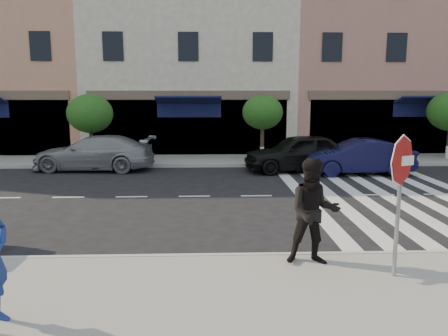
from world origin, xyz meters
TOP-DOWN VIEW (x-y plane):
  - ground at (0.00, 0.00)m, footprint 120.00×120.00m
  - sidewalk_near at (0.00, -3.75)m, footprint 60.00×4.50m
  - sidewalk_far at (0.00, 11.00)m, footprint 60.00×3.00m
  - building_west_mid at (-11.00, 17.00)m, footprint 10.00×9.00m
  - building_centre at (-0.50, 17.00)m, footprint 11.00×9.00m
  - building_east_mid at (11.50, 17.00)m, footprint 13.00×9.00m
  - street_tree_wb at (-5.00, 10.80)m, footprint 2.10×2.10m
  - street_tree_c at (3.00, 10.80)m, footprint 1.90×1.90m
  - stop_sign at (3.68, -2.62)m, footprint 0.82×0.35m
  - walker at (2.38, -2.00)m, footprint 1.00×0.80m
  - car_far_left at (-4.44, 9.00)m, footprint 5.22×2.45m
  - car_far_mid at (4.28, 8.44)m, footprint 4.84×2.49m
  - car_far_right at (6.50, 7.60)m, footprint 4.35×1.54m

SIDE VIEW (x-z plane):
  - ground at x=0.00m, z-range 0.00..0.00m
  - sidewalk_near at x=0.00m, z-range 0.00..0.15m
  - sidewalk_far at x=0.00m, z-range 0.00..0.15m
  - car_far_right at x=6.50m, z-range 0.00..1.43m
  - car_far_left at x=-4.44m, z-range 0.00..1.47m
  - car_far_mid at x=4.28m, z-range 0.00..1.58m
  - walker at x=2.38m, z-range 0.15..2.13m
  - stop_sign at x=3.68m, z-range 0.71..3.18m
  - street_tree_wb at x=-5.00m, z-range 0.78..3.84m
  - street_tree_c at x=3.00m, z-range 0.84..3.87m
  - building_centre at x=-0.50m, z-range 0.00..11.00m
  - building_east_mid at x=11.50m, z-range 0.00..13.00m
  - building_west_mid at x=-11.00m, z-range 0.00..14.00m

